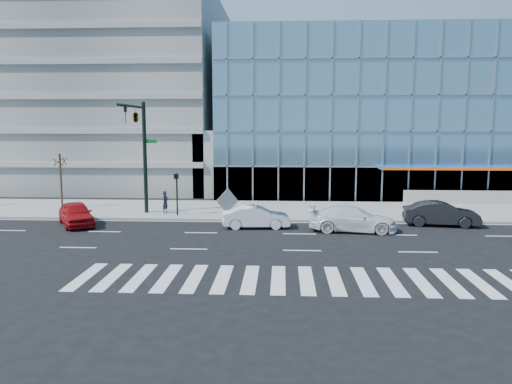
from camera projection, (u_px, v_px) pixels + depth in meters
The scene contains 15 objects.
ground at pixel (299, 234), 30.10m from camera, with size 160.00×160.00×0.00m, color black.
sidewalk at pixel (296, 210), 38.01m from camera, with size 120.00×8.00×0.15m, color gray.
theatre_building at pixel (422, 116), 54.08m from camera, with size 42.00×26.00×15.00m, color #6592A8.
parking_garage at pixel (113, 93), 55.52m from camera, with size 24.00×24.00×20.00m, color gray.
ramp_block at pixel (231, 162), 47.82m from camera, with size 6.00×8.00×6.00m, color gray.
tower_backdrop at pixel (136, 34), 97.69m from camera, with size 14.00×14.00×48.00m, color gray.
traffic_signal at pixel (138, 130), 34.37m from camera, with size 1.14×5.74×8.00m.
ped_signal_post at pixel (177, 188), 35.15m from camera, with size 0.30×0.33×3.00m.
street_tree_near at pixel (60, 161), 37.96m from camera, with size 1.10×1.10×4.23m.
white_suv at pixel (352, 219), 30.77m from camera, with size 2.17×5.35×1.55m, color white.
white_sedan at pixel (256, 217), 31.77m from camera, with size 1.50×4.29×1.41m, color white.
dark_sedan at pixel (441, 214), 32.48m from camera, with size 1.66×4.77×1.57m, color black.
red_sedan at pixel (76, 214), 32.59m from camera, with size 1.81×4.49×1.53m, color #A80C11.
pedestrian at pixel (165, 202), 36.25m from camera, with size 0.59×0.39×1.62m, color black.
tilted_panel at pixel (227, 201), 36.09m from camera, with size 1.30×0.06×1.30m, color gray.
Camera 1 is at (-1.06, -29.58, 6.58)m, focal length 35.00 mm.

